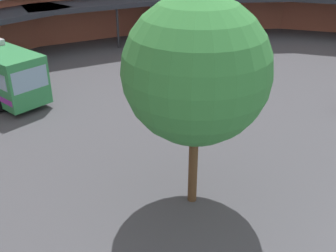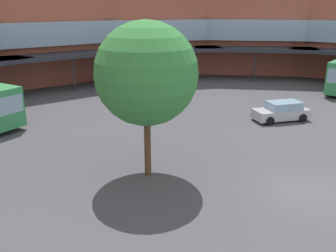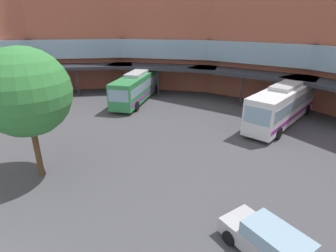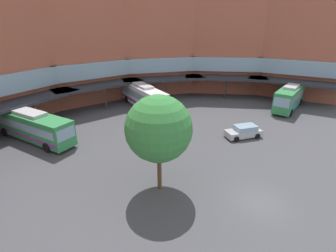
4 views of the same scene
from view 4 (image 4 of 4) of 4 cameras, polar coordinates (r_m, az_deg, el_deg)
ground_plane at (r=21.68m, az=20.38°, el=-16.19°), size 120.01×120.01×0.00m
station_building at (r=32.46m, az=-18.14°, el=13.96°), size 77.42×39.87×18.32m
bus_0 at (r=44.61m, az=26.36°, el=6.01°), size 10.22×3.40×3.89m
bus_2 at (r=40.79m, az=-5.75°, el=6.91°), size 6.11×12.62×3.91m
bus_4 at (r=33.37m, az=-28.96°, el=0.09°), size 4.88×12.38×3.63m
parked_car at (r=31.70m, az=17.19°, el=-1.24°), size 4.68×3.86×1.53m
plaza_tree at (r=19.01m, az=-2.17°, el=-0.65°), size 5.31×5.31×8.24m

